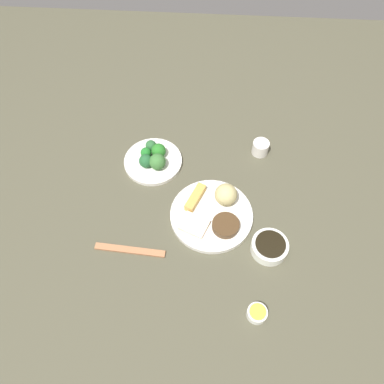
{
  "coord_description": "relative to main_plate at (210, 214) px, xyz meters",
  "views": [
    {
      "loc": [
        0.02,
        0.59,
        1.04
      ],
      "look_at": [
        0.06,
        -0.06,
        0.06
      ],
      "focal_mm": 35.3,
      "sensor_mm": 36.0,
      "label": 1
    }
  ],
  "objects": [
    {
      "name": "tabletop",
      "position": [
        -0.0,
        0.0,
        -0.02
      ],
      "size": [
        2.2,
        2.2,
        0.02
      ],
      "primitive_type": "cube",
      "color": "#4B4937",
      "rests_on": "ground"
    },
    {
      "name": "main_plate",
      "position": [
        0.0,
        0.0,
        0.0
      ],
      "size": [
        0.26,
        0.26,
        0.02
      ],
      "primitive_type": "cylinder",
      "color": "white",
      "rests_on": "tabletop"
    },
    {
      "name": "rice_scoop",
      "position": [
        -0.05,
        -0.05,
        0.04
      ],
      "size": [
        0.07,
        0.07,
        0.07
      ],
      "primitive_type": "sphere",
      "color": "tan",
      "rests_on": "main_plate"
    },
    {
      "name": "spring_roll",
      "position": [
        0.05,
        -0.05,
        0.02
      ],
      "size": [
        0.06,
        0.1,
        0.02
      ],
      "primitive_type": "cube",
      "rotation": [
        0.0,
        0.0,
        1.17
      ],
      "color": "gold",
      "rests_on": "main_plate"
    },
    {
      "name": "crab_rangoon_wonton",
      "position": [
        0.05,
        0.05,
        0.01
      ],
      "size": [
        0.1,
        0.09,
        0.01
      ],
      "primitive_type": "cube",
      "rotation": [
        0.0,
        0.0,
        -0.39
      ],
      "color": "beige",
      "rests_on": "main_plate"
    },
    {
      "name": "stir_fry_heap",
      "position": [
        -0.05,
        0.05,
        0.02
      ],
      "size": [
        0.08,
        0.08,
        0.02
      ],
      "primitive_type": "cylinder",
      "color": "#48311B",
      "rests_on": "main_plate"
    },
    {
      "name": "broccoli_plate",
      "position": [
        0.2,
        -0.2,
        -0.0
      ],
      "size": [
        0.2,
        0.2,
        0.01
      ],
      "primitive_type": "cylinder",
      "color": "white",
      "rests_on": "tabletop"
    },
    {
      "name": "broccoli_floret_0",
      "position": [
        0.18,
        -0.17,
        0.03
      ],
      "size": [
        0.06,
        0.06,
        0.06
      ],
      "primitive_type": "sphere",
      "color": "#3B7234",
      "rests_on": "broccoli_plate"
    },
    {
      "name": "broccoli_floret_1",
      "position": [
        0.23,
        -0.21,
        0.02
      ],
      "size": [
        0.04,
        0.04,
        0.04
      ],
      "primitive_type": "sphere",
      "color": "#207127",
      "rests_on": "broccoli_plate"
    },
    {
      "name": "broccoli_floret_2",
      "position": [
        0.18,
        -0.22,
        0.03
      ],
      "size": [
        0.05,
        0.05,
        0.05
      ],
      "primitive_type": "sphere",
      "color": "#287525",
      "rests_on": "broccoli_plate"
    },
    {
      "name": "broccoli_floret_3",
      "position": [
        0.22,
        -0.17,
        0.03
      ],
      "size": [
        0.05,
        0.05,
        0.05
      ],
      "primitive_type": "sphere",
      "color": "#235B2F",
      "rests_on": "broccoli_plate"
    },
    {
      "name": "broccoli_floret_4",
      "position": [
        0.21,
        -0.24,
        0.02
      ],
      "size": [
        0.04,
        0.04,
        0.04
      ],
      "primitive_type": "sphere",
      "color": "#2C6032",
      "rests_on": "broccoli_plate"
    },
    {
      "name": "soy_sauce_bowl",
      "position": [
        -0.18,
        0.1,
        0.01
      ],
      "size": [
        0.11,
        0.11,
        0.04
      ],
      "primitive_type": "cylinder",
      "color": "white",
      "rests_on": "tabletop"
    },
    {
      "name": "soy_sauce_bowl_liquid",
      "position": [
        -0.18,
        0.1,
        0.03
      ],
      "size": [
        0.09,
        0.09,
        0.0
      ],
      "primitive_type": "cylinder",
      "color": "black",
      "rests_on": "soy_sauce_bowl"
    },
    {
      "name": "sauce_ramekin_hot_mustard",
      "position": [
        -0.14,
        0.3,
        0.01
      ],
      "size": [
        0.05,
        0.05,
        0.03
      ],
      "primitive_type": "cylinder",
      "color": "white",
      "rests_on": "tabletop"
    },
    {
      "name": "sauce_ramekin_hot_mustard_liquid",
      "position": [
        -0.14,
        0.3,
        0.02
      ],
      "size": [
        0.04,
        0.04,
        0.0
      ],
      "primitive_type": "cylinder",
      "color": "yellow",
      "rests_on": "sauce_ramekin_hot_mustard"
    },
    {
      "name": "teacup",
      "position": [
        -0.16,
        -0.27,
        0.02
      ],
      "size": [
        0.06,
        0.06,
        0.05
      ],
      "primitive_type": "cylinder",
      "color": "white",
      "rests_on": "tabletop"
    },
    {
      "name": "chopsticks_pair",
      "position": [
        0.23,
        0.13,
        -0.0
      ],
      "size": [
        0.21,
        0.03,
        0.01
      ],
      "primitive_type": "cube",
      "rotation": [
        0.0,
        0.0,
        3.08
      ],
      "color": "#AE7049",
      "rests_on": "tabletop"
    }
  ]
}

